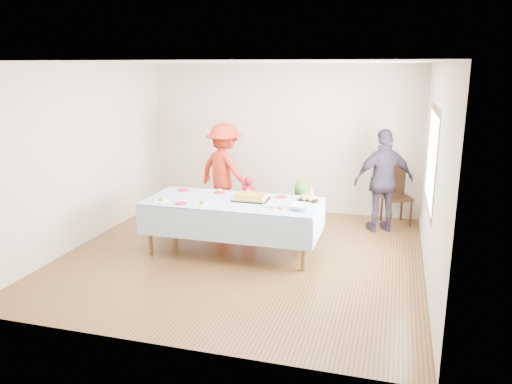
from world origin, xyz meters
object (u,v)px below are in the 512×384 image
Objects in this scene: party_table at (233,204)px; dining_chair at (395,191)px; birthday_cake at (251,197)px; adult_left at (225,171)px.

dining_chair reaches higher than party_table.
adult_left is (-0.93, 1.50, 0.03)m from birthday_cake.
dining_chair is at bearing -145.33° from adult_left.
adult_left is at bearing 113.28° from party_table.
party_table is at bearing -159.19° from birthday_cake.
party_table is 5.01× the size of birthday_cake.
birthday_cake is at bearing 20.81° from party_table.
adult_left is at bearing 121.82° from birthday_cake.
adult_left is at bearing 165.89° from dining_chair.
birthday_cake is at bearing 146.22° from adult_left.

